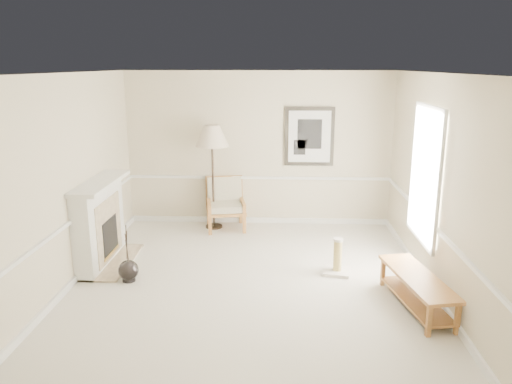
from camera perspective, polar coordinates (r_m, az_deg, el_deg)
ground at (r=7.24m, az=-0.65°, el=-10.16°), size 5.50×5.50×0.00m
room at (r=6.75m, az=0.52°, el=4.66°), size 5.04×5.54×2.92m
fireplace at (r=8.03m, az=-17.37°, el=-3.42°), size 0.64×1.64×1.31m
floor_vase at (r=7.41m, az=-14.37°, el=-8.72°), size 0.29×0.29×0.85m
armchair at (r=9.40m, az=-3.54°, el=-1.04°), size 0.83×0.88×0.94m
floor_lamp at (r=9.15m, az=-5.04°, el=6.08°), size 0.63×0.63×1.94m
bench at (r=6.72m, az=17.92°, el=-10.23°), size 0.72×1.56×0.43m
scratching_post at (r=7.53m, az=9.27°, el=-7.93°), size 0.45×0.45×0.54m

